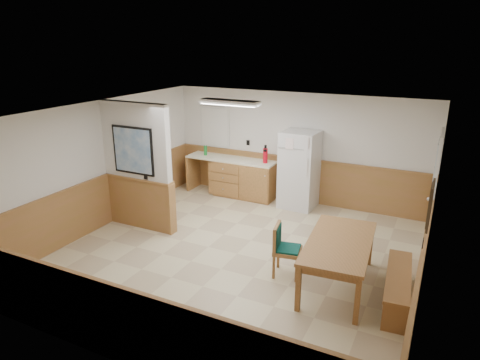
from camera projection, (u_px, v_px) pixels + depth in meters
The scene contains 20 objects.
ground at pixel (237, 254), 7.54m from camera, with size 6.00×6.00×0.00m, color beige.
ceiling at pixel (237, 112), 6.76m from camera, with size 6.00×6.00×0.02m, color white.
back_wall at pixel (296, 148), 9.70m from camera, with size 6.00×0.02×2.50m, color silver.
right_wall at pixel (431, 219), 5.89m from camera, with size 0.02×6.00×2.50m, color silver.
left_wall at pixel (101, 165), 8.41m from camera, with size 0.02×6.00×2.50m, color silver.
wainscot_back at pixel (294, 179), 9.92m from camera, with size 6.00×0.04×1.00m, color #9C633E.
wainscot_right at pixel (422, 266), 6.13m from camera, with size 0.04×6.00×1.00m, color #9C633E.
wainscot_left at pixel (105, 200), 8.63m from camera, with size 0.04×6.00×1.00m, color #9C633E.
partition_wall at pixel (138, 168), 8.26m from camera, with size 1.50×0.20×2.50m.
kitchen_counter at pixel (242, 178), 10.19m from camera, with size 2.20×0.61×1.00m.
exterior_door at pixel (434, 190), 7.58m from camera, with size 0.07×1.02×2.15m.
kitchen_window at pixel (215, 127), 10.47m from camera, with size 0.80×0.04×1.00m.
wall_painting at pixel (430, 205), 5.55m from camera, with size 0.04×0.50×0.60m.
fluorescent_fixture at pixel (230, 102), 8.21m from camera, with size 1.20×0.30×0.09m.
refrigerator at pixel (299, 170), 9.42m from camera, with size 0.79×0.74×1.72m.
dining_table at pixel (339, 247), 6.37m from camera, with size 1.05×1.89×0.75m.
dining_bench at pixel (398, 281), 6.05m from camera, with size 0.46×1.55×0.45m.
dining_chair at pixel (282, 246), 6.75m from camera, with size 0.64×0.48×0.85m.
fire_extinguisher at pixel (265, 155), 9.73m from camera, with size 0.13×0.13×0.42m.
soap_bottle at pixel (205, 150), 10.42m from camera, with size 0.08×0.08×0.24m, color #17832E.
Camera 1 is at (3.03, -6.03, 3.61)m, focal length 32.00 mm.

